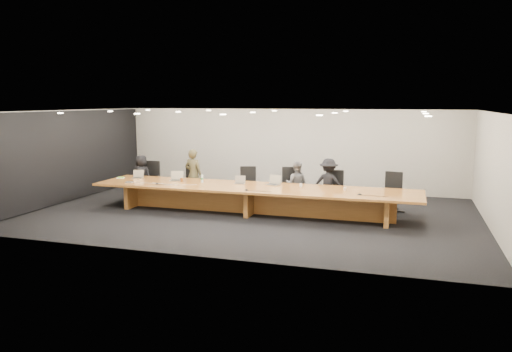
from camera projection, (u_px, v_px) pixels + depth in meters
The scene contains 28 objects.
ground at pixel (253, 213), 13.76m from camera, with size 12.00×12.00×0.00m, color black.
back_wall at pixel (288, 150), 17.33m from camera, with size 12.00×0.02×2.80m, color silver.
left_wall_panel at pixel (69, 157), 15.31m from camera, with size 0.08×7.84×2.74m, color black.
conference_table at pixel (253, 195), 13.69m from camera, with size 9.00×1.80×0.75m.
chair_far_left at pixel (150, 179), 16.03m from camera, with size 0.60×0.60×1.18m, color black, non-canonical shape.
chair_left at pixel (188, 182), 15.51m from camera, with size 0.57×0.57×1.12m, color black, non-canonical shape.
chair_mid_left at pixel (248, 185), 14.92m from camera, with size 0.58×0.58×1.14m, color black, non-canonical shape.
chair_mid_right at pixel (290, 187), 14.55m from camera, with size 0.60×0.60×1.17m, color black, non-canonical shape.
chair_right at pixel (334, 189), 14.28m from camera, with size 0.57×0.57×1.12m, color black, non-canonical shape.
chair_far_right at pixel (392, 192), 13.82m from camera, with size 0.58×0.58×1.14m, color black, non-canonical shape.
person_a at pixel (142, 176), 15.93m from camera, with size 0.67×0.44×1.38m, color black.
person_b at pixel (193, 175), 15.50m from camera, with size 0.59×0.38×1.61m, color #3C3720.
person_c at pixel (296, 184), 14.58m from camera, with size 0.65×0.50×1.33m, color #5E5E61.
person_d at pixel (328, 184), 14.26m from camera, with size 0.94×0.54×1.45m, color black.
laptop_a at pixel (137, 174), 15.10m from camera, with size 0.32×0.23×0.25m, color #BCAC90, non-canonical shape.
laptop_b at pixel (176, 176), 14.61m from camera, with size 0.37×0.27×0.29m, color #C4B595, non-canonical shape.
laptop_c at pixel (239, 180), 14.09m from camera, with size 0.29×0.21×0.23m, color tan, non-canonical shape.
laptop_d at pixel (273, 180), 13.87m from camera, with size 0.36×0.26×0.29m, color #B6A98B, non-canonical shape.
water_bottle at pixel (202, 179), 14.31m from camera, with size 0.07×0.07×0.22m, color silver.
amber_mug at pixel (182, 180), 14.49m from camera, with size 0.08×0.08×0.11m, color brown.
paper_cup_near at pixel (301, 185), 13.56m from camera, with size 0.08×0.08×0.09m, color white.
paper_cup_far at pixel (345, 189), 13.07m from camera, with size 0.07×0.07×0.08m, color silver.
notepad at pixel (121, 178), 15.15m from camera, with size 0.23×0.18×0.01m, color silver.
lime_gadget at pixel (121, 177), 15.13m from camera, with size 0.16×0.09×0.03m, color #67BE32.
av_box at pixel (129, 182), 14.29m from camera, with size 0.20×0.15×0.03m, color #ADAEB2.
mic_left at pixel (157, 183), 14.08m from camera, with size 0.11×0.11×0.03m, color black.
mic_center at pixel (246, 190), 13.10m from camera, with size 0.11×0.11×0.03m, color black.
mic_right at pixel (360, 194), 12.45m from camera, with size 0.13×0.13×0.03m, color black.
Camera 1 is at (4.10, -12.82, 3.07)m, focal length 35.00 mm.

